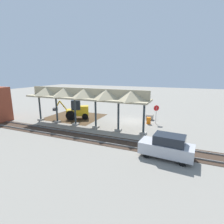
{
  "coord_description": "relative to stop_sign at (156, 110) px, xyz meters",
  "views": [
    {
      "loc": [
        -6.88,
        23.23,
        6.81
      ],
      "look_at": [
        1.98,
        2.23,
        1.6
      ],
      "focal_mm": 28.0,
      "sensor_mm": 36.0,
      "label": 1
    }
  ],
  "objects": [
    {
      "name": "traffic_barrel",
      "position": [
        0.85,
        0.5,
        -1.37
      ],
      "size": [
        0.56,
        0.56,
        0.9
      ],
      "primitive_type": "cylinder",
      "color": "orange",
      "rests_on": "ground"
    },
    {
      "name": "distant_parked_car",
      "position": [
        -2.4,
        9.56,
        -0.84
      ],
      "size": [
        4.33,
        2.1,
        1.98
      ],
      "color": "#B7B7BC",
      "rests_on": "ground"
    },
    {
      "name": "dirt_mound",
      "position": [
        13.26,
        0.48,
        -1.82
      ],
      "size": [
        4.52,
        4.52,
        1.36
      ],
      "primitive_type": "cone",
      "color": "#4C3823",
      "rests_on": "ground"
    },
    {
      "name": "stop_sign",
      "position": [
        0.0,
        0.0,
        0.0
      ],
      "size": [
        0.65,
        0.45,
        2.52
      ],
      "color": "gray",
      "rests_on": "ground"
    },
    {
      "name": "concrete_pipe",
      "position": [
        1.16,
        -1.7,
        -1.41
      ],
      "size": [
        1.03,
        0.84,
        0.83
      ],
      "color": "#9E9384",
      "rests_on": "ground"
    },
    {
      "name": "rail_tracks",
      "position": [
        3.48,
        8.15,
        -1.79
      ],
      "size": [
        60.0,
        2.58,
        0.15
      ],
      "color": "slate",
      "rests_on": "ground"
    },
    {
      "name": "backhoe",
      "position": [
        11.28,
        2.02,
        -0.55
      ],
      "size": [
        4.98,
        3.54,
        2.82
      ],
      "color": "yellow",
      "rests_on": "ground"
    },
    {
      "name": "dirt_work_zone",
      "position": [
        12.21,
        1.21,
        -1.82
      ],
      "size": [
        8.1,
        7.0,
        0.01
      ],
      "primitive_type": "cube",
      "color": "#4C3823",
      "rests_on": "ground"
    },
    {
      "name": "platform_canopy",
      "position": [
        8.15,
        4.69,
        2.33
      ],
      "size": [
        16.28,
        3.2,
        4.9
      ],
      "color": "#9E998E",
      "rests_on": "ground"
    },
    {
      "name": "ground_plane",
      "position": [
        3.48,
        0.05,
        -1.82
      ],
      "size": [
        120.0,
        120.0,
        0.0
      ],
      "primitive_type": "plane",
      "color": "gray"
    }
  ]
}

